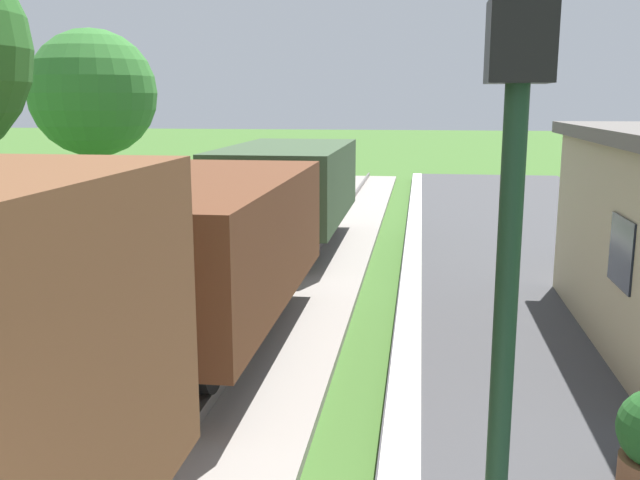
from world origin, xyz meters
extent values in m
cylinder|color=black|center=(-2.40, 4.64, 0.93)|extent=(0.20, 0.30, 0.20)
cube|color=brown|center=(-2.40, 8.29, 1.58)|extent=(2.50, 5.60, 1.60)
cube|color=black|center=(-2.40, 8.29, 0.93)|extent=(2.10, 5.15, 0.50)
cylinder|color=black|center=(-2.40, 10.09, 0.68)|extent=(1.56, 0.84, 0.84)
cylinder|color=black|center=(-2.40, 6.50, 0.68)|extent=(1.56, 0.84, 0.84)
cylinder|color=black|center=(-2.40, 11.24, 0.93)|extent=(0.20, 0.30, 0.20)
cylinder|color=black|center=(-2.40, 5.34, 0.93)|extent=(0.20, 0.30, 0.20)
cube|color=#384C33|center=(-2.40, 14.89, 1.58)|extent=(2.50, 5.60, 1.60)
cube|color=black|center=(-2.40, 14.89, 0.93)|extent=(2.10, 5.15, 0.50)
cylinder|color=black|center=(-2.40, 16.69, 0.68)|extent=(1.56, 0.84, 0.84)
cylinder|color=black|center=(-2.40, 13.10, 0.68)|extent=(1.56, 0.84, 0.84)
cylinder|color=black|center=(-2.40, 17.84, 0.93)|extent=(0.20, 0.30, 0.20)
cylinder|color=black|center=(-2.40, 11.94, 0.93)|extent=(0.20, 0.30, 0.20)
cube|color=black|center=(2.79, 7.75, 1.68)|extent=(0.03, 0.90, 0.80)
cube|color=#422819|center=(3.88, 13.11, 0.69)|extent=(0.42, 1.50, 0.04)
cube|color=#422819|center=(4.07, 13.11, 0.93)|extent=(0.04, 1.50, 0.45)
cube|color=black|center=(3.88, 12.51, 0.46)|extent=(0.38, 0.06, 0.42)
cube|color=black|center=(3.88, 13.71, 0.46)|extent=(0.38, 0.06, 0.42)
cylinder|color=#193823|center=(0.92, 2.85, 1.85)|extent=(0.11, 0.11, 3.20)
cube|color=black|center=(0.92, 2.85, 3.63)|extent=(0.28, 0.28, 0.36)
sphere|color=#F2E5BF|center=(0.92, 2.85, 3.63)|extent=(0.20, 0.20, 0.20)
cylinder|color=#4C3823|center=(-7.77, 16.77, 1.17)|extent=(0.28, 0.28, 2.33)
sphere|color=#387A33|center=(-7.77, 16.77, 3.54)|extent=(3.21, 3.21, 3.21)
camera|label=1|loc=(0.50, -0.42, 3.38)|focal=39.41mm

